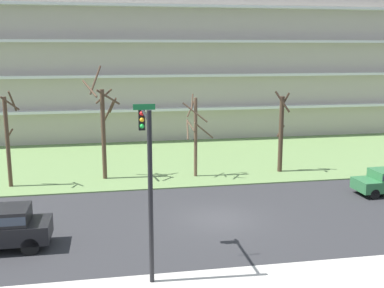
{
  "coord_description": "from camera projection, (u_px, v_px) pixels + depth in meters",
  "views": [
    {
      "loc": [
        -5.76,
        -23.61,
        9.03
      ],
      "look_at": [
        -0.4,
        6.0,
        2.93
      ],
      "focal_mm": 44.56,
      "sensor_mm": 36.0,
      "label": 1
    }
  ],
  "objects": [
    {
      "name": "tree_center",
      "position": [
        195.0,
        133.0,
        33.15
      ],
      "size": [
        2.27,
        1.89,
        5.91
      ],
      "color": "brown",
      "rests_on": "ground"
    },
    {
      "name": "apartment_building",
      "position": [
        160.0,
        57.0,
        50.18
      ],
      "size": [
        51.76,
        11.31,
        16.05
      ],
      "color": "#B2A899",
      "rests_on": "ground"
    },
    {
      "name": "tree_left",
      "position": [
        103.0,
        125.0,
        32.5
      ],
      "size": [
        2.49,
        2.25,
        7.85
      ],
      "color": "#4C3828",
      "rests_on": "ground"
    },
    {
      "name": "tree_right",
      "position": [
        281.0,
        132.0,
        34.54
      ],
      "size": [
        1.3,
        1.3,
        6.05
      ],
      "color": "#423023",
      "rests_on": "ground"
    },
    {
      "name": "grass_lawn_strip",
      "position": [
        179.0,
        159.0,
        39.06
      ],
      "size": [
        80.0,
        16.0,
        0.08
      ],
      "primitive_type": "cube",
      "color": "#66844C",
      "rests_on": "ground"
    },
    {
      "name": "tree_far_left",
      "position": [
        8.0,
        139.0,
        30.7
      ],
      "size": [
        1.13,
        1.39,
        6.4
      ],
      "color": "#4C3828",
      "rests_on": "ground"
    },
    {
      "name": "ground",
      "position": [
        219.0,
        219.0,
        25.57
      ],
      "size": [
        160.0,
        160.0,
        0.0
      ],
      "primitive_type": "plane",
      "color": "#2D2D30"
    },
    {
      "name": "traffic_signal_mast",
      "position": [
        147.0,
        163.0,
        18.77
      ],
      "size": [
        0.9,
        4.11,
        6.83
      ],
      "color": "black",
      "rests_on": "ground"
    }
  ]
}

